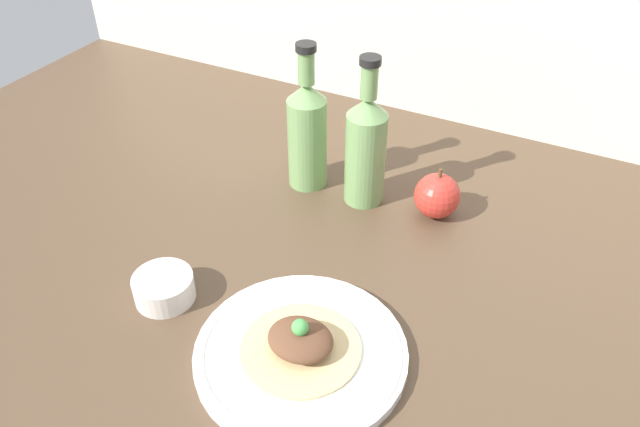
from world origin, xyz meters
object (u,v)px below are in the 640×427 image
at_px(cider_bottle_left, 307,131).
at_px(apple, 437,196).
at_px(cider_bottle_right, 363,146).
at_px(plated_food, 301,342).
at_px(plate, 301,352).
at_px(dipping_bowl, 164,288).

relative_size(cider_bottle_left, apple, 2.88).
bearing_deg(cider_bottle_right, plated_food, -78.36).
xyz_separation_m(plate, apple, (0.06, 0.37, 0.03)).
bearing_deg(dipping_bowl, plate, -1.66).
xyz_separation_m(plated_food, apple, (0.06, 0.37, 0.01)).
relative_size(plate, cider_bottle_right, 1.06).
bearing_deg(cider_bottle_right, cider_bottle_left, 180.00).
bearing_deg(dipping_bowl, cider_bottle_right, 66.57).
xyz_separation_m(plate, dipping_bowl, (-0.22, 0.01, 0.01)).
xyz_separation_m(cider_bottle_left, dipping_bowl, (-0.05, -0.35, -0.08)).
height_order(cider_bottle_right, dipping_bowl, cider_bottle_right).
bearing_deg(cider_bottle_right, apple, 5.74).
height_order(plate, plated_food, plated_food).
xyz_separation_m(cider_bottle_right, apple, (0.13, 0.01, -0.07)).
bearing_deg(plate, dipping_bowl, 178.34).
bearing_deg(apple, cider_bottle_right, -174.26).
bearing_deg(plate, cider_bottle_left, 116.59).
xyz_separation_m(cider_bottle_left, cider_bottle_right, (0.10, 0.00, 0.00)).
xyz_separation_m(cider_bottle_left, apple, (0.23, 0.01, -0.07)).
bearing_deg(cider_bottle_left, plated_food, -63.41).
height_order(plated_food, dipping_bowl, plated_food).
distance_m(plate, apple, 0.37).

